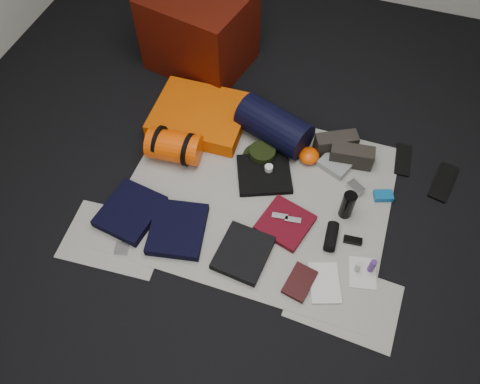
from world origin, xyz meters
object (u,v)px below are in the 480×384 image
(compact_camera, at_px, (355,188))
(navy_duffel, at_px, (274,126))
(paperback_book, at_px, (300,282))
(red_cabinet, at_px, (199,30))
(stuff_sack, at_px, (174,147))
(sleeping_pad, at_px, (200,115))
(water_bottle, at_px, (348,205))

(compact_camera, bearing_deg, navy_duffel, -166.98)
(paperback_book, bearing_deg, red_cabinet, 138.88)
(red_cabinet, bearing_deg, stuff_sack, -67.64)
(sleeping_pad, distance_m, navy_duffel, 0.52)
(compact_camera, relative_size, paperback_book, 0.52)
(compact_camera, bearing_deg, water_bottle, -62.96)
(red_cabinet, height_order, compact_camera, red_cabinet)
(red_cabinet, bearing_deg, sleeping_pad, -57.95)
(sleeping_pad, height_order, stuff_sack, stuff_sack)
(red_cabinet, height_order, water_bottle, red_cabinet)
(stuff_sack, relative_size, water_bottle, 1.71)
(stuff_sack, bearing_deg, paperback_book, -31.28)
(sleeping_pad, bearing_deg, paperback_book, -44.84)
(red_cabinet, bearing_deg, water_bottle, -25.65)
(red_cabinet, relative_size, paperback_book, 3.38)
(stuff_sack, height_order, water_bottle, same)
(sleeping_pad, distance_m, water_bottle, 1.17)
(red_cabinet, distance_m, navy_duffel, 0.94)
(stuff_sack, height_order, compact_camera, stuff_sack)
(sleeping_pad, height_order, paperback_book, sleeping_pad)
(navy_duffel, bearing_deg, stuff_sack, -127.81)
(stuff_sack, bearing_deg, navy_duffel, 31.88)
(water_bottle, xyz_separation_m, compact_camera, (0.03, 0.19, -0.08))
(navy_duffel, xyz_separation_m, water_bottle, (0.58, -0.43, -0.03))
(water_bottle, bearing_deg, red_cabinet, 142.52)
(sleeping_pad, bearing_deg, water_bottle, -21.13)
(red_cabinet, distance_m, sleeping_pad, 0.66)
(stuff_sack, height_order, paperback_book, stuff_sack)
(red_cabinet, height_order, navy_duffel, red_cabinet)
(sleeping_pad, xyz_separation_m, navy_duffel, (0.52, 0.01, 0.07))
(sleeping_pad, xyz_separation_m, paperback_book, (0.95, -0.94, -0.04))
(navy_duffel, relative_size, compact_camera, 4.57)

